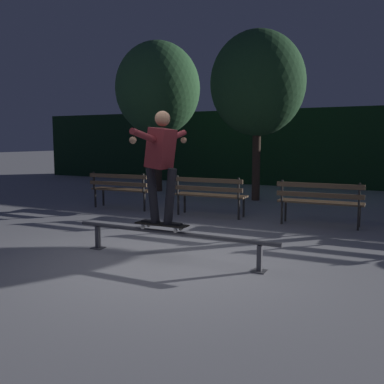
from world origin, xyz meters
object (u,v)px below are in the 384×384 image
skateboarder (161,158)px  park_bench_right_center (320,199)px  tree_far_left (158,89)px  grind_rail (171,237)px  park_bench_leftmost (121,187)px  park_bench_left_center (209,192)px  tree_behind_benches (258,84)px  skateboard (162,225)px

skateboarder → park_bench_right_center: skateboarder is taller
skateboarder → tree_far_left: size_ratio=0.33×
grind_rail → park_bench_leftmost: park_bench_leftmost is taller
grind_rail → park_bench_left_center: park_bench_left_center is taller
tree_behind_benches → park_bench_left_center: bearing=-91.9°
grind_rail → tree_far_left: bearing=122.5°
skateboard → park_bench_leftmost: size_ratio=0.48×
skateboard → park_bench_left_center: size_ratio=0.48×
skateboard → park_bench_right_center: (1.58, 3.23, 0.06)m
grind_rail → skateboarder: skateboarder is taller
skateboarder → tree_far_left: (-4.13, 6.72, 1.83)m
skateboarder → grind_rail: bearing=0.0°
skateboarder → tree_behind_benches: tree_behind_benches is taller
park_bench_leftmost → tree_far_left: bearing=106.9°
skateboard → park_bench_leftmost: 4.46m
grind_rail → skateboard: 0.22m
tree_behind_benches → grind_rail: bearing=-82.6°
grind_rail → skateboard: (-0.15, 0.00, 0.16)m
skateboard → park_bench_right_center: bearing=64.0°
park_bench_left_center → park_bench_right_center: 2.32m
park_bench_left_center → tree_behind_benches: (0.09, 2.89, 2.60)m
skateboarder → park_bench_left_center: 3.43m
tree_behind_benches → tree_far_left: 3.53m
skateboarder → park_bench_right_center: bearing=64.0°
park_bench_leftmost → tree_far_left: 4.53m
park_bench_leftmost → tree_far_left: size_ratio=0.34×
tree_behind_benches → tree_far_left: (-3.47, 0.59, 0.11)m
skateboard → skateboarder: skateboarder is taller
skateboarder → tree_far_left: tree_far_left is taller
park_bench_right_center → tree_behind_benches: size_ratio=0.35×
skateboard → tree_far_left: (-4.13, 6.72, 2.77)m
grind_rail → park_bench_right_center: (1.43, 3.23, 0.22)m
grind_rail → tree_far_left: size_ratio=0.66×
skateboard → park_bench_leftmost: (-3.07, 3.23, 0.06)m
park_bench_left_center → grind_rail: bearing=-74.6°
park_bench_right_center → tree_far_left: tree_far_left is taller
skateboarder → park_bench_leftmost: skateboarder is taller
tree_behind_benches → skateboard: bearing=-83.9°
tree_far_left → grind_rail: bearing=-57.5°
tree_far_left → skateboarder: bearing=-58.4°
grind_rail → park_bench_left_center: 3.36m
tree_far_left → park_bench_right_center: bearing=-31.4°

